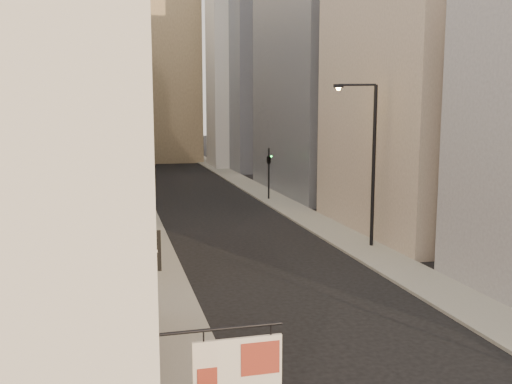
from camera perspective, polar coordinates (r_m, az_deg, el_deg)
name	(u,v)px	position (r m, az deg, el deg)	size (l,w,h in m)	color
sidewalk_left	(132,191)	(61.87, -12.29, 0.14)	(3.00, 140.00, 0.15)	gray
sidewalk_right	(251,187)	(63.64, -0.52, 0.55)	(3.00, 140.00, 0.15)	gray
near_building_left	(13,214)	(15.66, -23.14, -2.07)	(8.30, 23.04, 12.30)	brown
left_bldg_beige	(42,122)	(32.43, -20.60, 6.62)	(8.00, 12.00, 16.00)	gray
left_bldg_grey	(64,92)	(48.38, -18.68, 9.46)	(8.00, 16.00, 20.00)	gray
left_bldg_tan	(77,110)	(66.33, -17.48, 7.79)	(8.00, 18.00, 17.00)	#8C7451
left_bldg_wingrid	(83,85)	(86.37, -16.88, 10.17)	(8.00, 20.00, 24.00)	gray
right_bldg_beige	(413,89)	(41.67, 15.44, 9.85)	(8.00, 16.00, 20.00)	gray
right_bldg_wingrid	(314,66)	(60.03, 5.86, 12.41)	(8.00, 20.00, 26.00)	gray
clock_tower	(154,55)	(98.94, -10.17, 13.38)	(14.00, 14.00, 44.90)	#8C7451
white_tower	(237,41)	(86.82, -1.96, 14.88)	(8.00, 8.00, 41.50)	silver
streetlamp_mid	(370,155)	(35.90, 11.28, 3.60)	(2.52, 1.21, 10.18)	black
traffic_light_left	(144,171)	(48.43, -11.19, 2.11)	(0.56, 0.45, 5.00)	black
traffic_light_right	(269,160)	(54.11, 1.29, 3.24)	(0.74, 0.74, 5.00)	black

